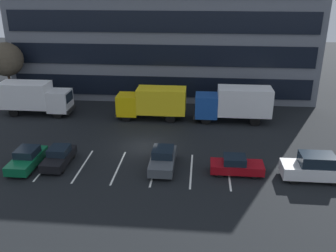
# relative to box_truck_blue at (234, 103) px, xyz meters

# --- Properties ---
(ground_plane) EXTENTS (120.00, 120.00, 0.00)m
(ground_plane) POSITION_rel_box_truck_blue_xyz_m (-8.10, -6.74, -1.99)
(ground_plane) COLOR black
(office_building) EXTENTS (35.48, 11.96, 18.00)m
(office_building) POSITION_rel_box_truck_blue_xyz_m (-8.10, 11.21, 7.01)
(office_building) COLOR slate
(office_building) RESTS_ON ground_plane
(lot_markings) EXTENTS (14.14, 5.40, 0.01)m
(lot_markings) POSITION_rel_box_truck_blue_xyz_m (-8.10, -10.80, -1.99)
(lot_markings) COLOR silver
(lot_markings) RESTS_ON ground_plane
(box_truck_blue) EXTENTS (7.63, 2.53, 3.54)m
(box_truck_blue) POSITION_rel_box_truck_blue_xyz_m (0.00, 0.00, 0.00)
(box_truck_blue) COLOR #194799
(box_truck_blue) RESTS_ON ground_plane
(box_truck_white) EXTENTS (7.48, 2.48, 3.47)m
(box_truck_white) POSITION_rel_box_truck_blue_xyz_m (-20.83, 0.25, -0.04)
(box_truck_white) COLOR white
(box_truck_white) RESTS_ON ground_plane
(box_truck_yellow_all) EXTENTS (7.12, 2.36, 3.30)m
(box_truck_yellow_all) POSITION_rel_box_truck_blue_xyz_m (-8.22, -0.05, -0.14)
(box_truck_yellow_all) COLOR yellow
(box_truck_yellow_all) RESTS_ON ground_plane
(sedan_forest) EXTENTS (1.71, 4.09, 1.46)m
(sedan_forest) POSITION_rel_box_truck_blue_xyz_m (-16.47, -11.31, -1.30)
(sedan_forest) COLOR #0C5933
(sedan_forest) RESTS_ON ground_plane
(sedan_charcoal) EXTENTS (1.79, 4.29, 1.54)m
(sedan_charcoal) POSITION_rel_box_truck_blue_xyz_m (-6.09, -10.49, -1.27)
(sedan_charcoal) COLOR #474C51
(sedan_charcoal) RESTS_ON ground_plane
(sedan_black) EXTENTS (1.62, 3.88, 1.39)m
(sedan_black) POSITION_rel_box_truck_blue_xyz_m (-14.18, -10.71, -1.34)
(sedan_black) COLOR black
(sedan_black) RESTS_ON ground_plane
(sedan_maroon) EXTENTS (3.89, 1.63, 1.39)m
(sedan_maroon) POSITION_rel_box_truck_blue_xyz_m (-0.59, -10.92, -1.33)
(sedan_maroon) COLOR maroon
(sedan_maroon) RESTS_ON ground_plane
(suv_white) EXTENTS (4.37, 1.85, 1.97)m
(suv_white) POSITION_rel_box_truck_blue_xyz_m (4.84, -11.27, -1.04)
(suv_white) COLOR white
(suv_white) RESTS_ON ground_plane
(bare_tree) EXTENTS (3.75, 3.75, 7.04)m
(bare_tree) POSITION_rel_box_truck_blue_xyz_m (-25.10, 3.50, 3.15)
(bare_tree) COLOR #473323
(bare_tree) RESTS_ON ground_plane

